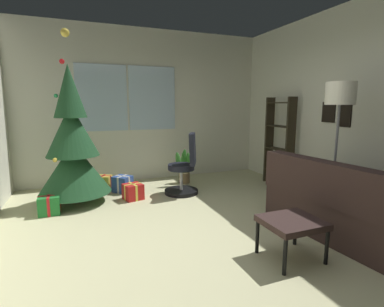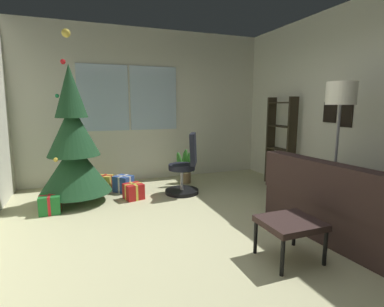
{
  "view_description": "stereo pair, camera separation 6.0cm",
  "coord_description": "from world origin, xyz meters",
  "px_view_note": "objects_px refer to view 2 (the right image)",
  "views": [
    {
      "loc": [
        -1.26,
        -2.68,
        1.47
      ],
      "look_at": [
        0.22,
        1.08,
        0.79
      ],
      "focal_mm": 27.2,
      "sensor_mm": 36.0,
      "label": 1
    },
    {
      "loc": [
        -1.21,
        -2.7,
        1.47
      ],
      "look_at": [
        0.22,
        1.08,
        0.79
      ],
      "focal_mm": 27.2,
      "sensor_mm": 36.0,
      "label": 2
    }
  ],
  "objects_px": {
    "gift_box_green": "(50,204)",
    "office_chair": "(185,170)",
    "bookshelf": "(280,148)",
    "gift_box_blue": "(123,184)",
    "gift_box_red": "(134,191)",
    "floor_lamp": "(340,103)",
    "gift_box_gold": "(104,183)",
    "couch": "(361,213)",
    "potted_plant": "(186,167)",
    "footstool": "(290,225)",
    "holiday_tree": "(74,148)"
  },
  "relations": [
    {
      "from": "holiday_tree",
      "to": "gift_box_green",
      "type": "relative_size",
      "value": 8.59
    },
    {
      "from": "gift_box_blue",
      "to": "gift_box_green",
      "type": "bearing_deg",
      "value": -148.59
    },
    {
      "from": "potted_plant",
      "to": "gift_box_red",
      "type": "bearing_deg",
      "value": -150.35
    },
    {
      "from": "holiday_tree",
      "to": "potted_plant",
      "type": "xyz_separation_m",
      "value": [
        1.93,
        0.47,
        -0.53
      ]
    },
    {
      "from": "gift_box_gold",
      "to": "potted_plant",
      "type": "relative_size",
      "value": 0.52
    },
    {
      "from": "gift_box_red",
      "to": "floor_lamp",
      "type": "xyz_separation_m",
      "value": [
        2.32,
        -1.68,
        1.36
      ]
    },
    {
      "from": "office_chair",
      "to": "floor_lamp",
      "type": "height_order",
      "value": "floor_lamp"
    },
    {
      "from": "footstool",
      "to": "gift_box_green",
      "type": "height_order",
      "value": "footstool"
    },
    {
      "from": "floor_lamp",
      "to": "gift_box_gold",
      "type": "bearing_deg",
      "value": 139.43
    },
    {
      "from": "office_chair",
      "to": "floor_lamp",
      "type": "bearing_deg",
      "value": -48.92
    },
    {
      "from": "holiday_tree",
      "to": "gift_box_red",
      "type": "distance_m",
      "value": 1.11
    },
    {
      "from": "gift_box_green",
      "to": "office_chair",
      "type": "distance_m",
      "value": 2.06
    },
    {
      "from": "gift_box_red",
      "to": "office_chair",
      "type": "distance_m",
      "value": 0.9
    },
    {
      "from": "footstool",
      "to": "gift_box_gold",
      "type": "relative_size",
      "value": 1.61
    },
    {
      "from": "holiday_tree",
      "to": "gift_box_red",
      "type": "bearing_deg",
      "value": -10.58
    },
    {
      "from": "potted_plant",
      "to": "bookshelf",
      "type": "bearing_deg",
      "value": -26.05
    },
    {
      "from": "gift_box_red",
      "to": "gift_box_blue",
      "type": "height_order",
      "value": "gift_box_blue"
    },
    {
      "from": "couch",
      "to": "gift_box_green",
      "type": "xyz_separation_m",
      "value": [
        -3.26,
        2.09,
        -0.18
      ]
    },
    {
      "from": "footstool",
      "to": "bookshelf",
      "type": "distance_m",
      "value": 2.73
    },
    {
      "from": "footstool",
      "to": "potted_plant",
      "type": "height_order",
      "value": "potted_plant"
    },
    {
      "from": "floor_lamp",
      "to": "potted_plant",
      "type": "xyz_separation_m",
      "value": [
        -1.23,
        2.31,
        -1.18
      ]
    },
    {
      "from": "couch",
      "to": "floor_lamp",
      "type": "distance_m",
      "value": 1.35
    },
    {
      "from": "holiday_tree",
      "to": "gift_box_gold",
      "type": "distance_m",
      "value": 0.96
    },
    {
      "from": "gift_box_gold",
      "to": "bookshelf",
      "type": "distance_m",
      "value": 3.19
    },
    {
      "from": "gift_box_red",
      "to": "bookshelf",
      "type": "bearing_deg",
      "value": -2.95
    },
    {
      "from": "potted_plant",
      "to": "gift_box_blue",
      "type": "bearing_deg",
      "value": -172.07
    },
    {
      "from": "potted_plant",
      "to": "office_chair",
      "type": "bearing_deg",
      "value": -110.27
    },
    {
      "from": "gift_box_green",
      "to": "gift_box_gold",
      "type": "distance_m",
      "value": 1.14
    },
    {
      "from": "holiday_tree",
      "to": "gift_box_blue",
      "type": "xyz_separation_m",
      "value": [
        0.74,
        0.3,
        -0.7
      ]
    },
    {
      "from": "gift_box_gold",
      "to": "gift_box_blue",
      "type": "relative_size",
      "value": 0.89
    },
    {
      "from": "gift_box_red",
      "to": "gift_box_blue",
      "type": "distance_m",
      "value": 0.47
    },
    {
      "from": "couch",
      "to": "gift_box_red",
      "type": "bearing_deg",
      "value": 132.36
    },
    {
      "from": "couch",
      "to": "potted_plant",
      "type": "height_order",
      "value": "couch"
    },
    {
      "from": "footstool",
      "to": "holiday_tree",
      "type": "bearing_deg",
      "value": 127.53
    },
    {
      "from": "couch",
      "to": "footstool",
      "type": "distance_m",
      "value": 1.0
    },
    {
      "from": "gift_box_green",
      "to": "floor_lamp",
      "type": "distance_m",
      "value": 4.03
    },
    {
      "from": "gift_box_red",
      "to": "floor_lamp",
      "type": "distance_m",
      "value": 3.17
    },
    {
      "from": "couch",
      "to": "office_chair",
      "type": "height_order",
      "value": "office_chair"
    },
    {
      "from": "gift_box_gold",
      "to": "floor_lamp",
      "type": "distance_m",
      "value": 3.82
    },
    {
      "from": "gift_box_green",
      "to": "gift_box_red",
      "type": "bearing_deg",
      "value": 9.63
    },
    {
      "from": "holiday_tree",
      "to": "gift_box_green",
      "type": "bearing_deg",
      "value": -133.61
    },
    {
      "from": "footstool",
      "to": "gift_box_gold",
      "type": "height_order",
      "value": "footstool"
    },
    {
      "from": "office_chair",
      "to": "potted_plant",
      "type": "xyz_separation_m",
      "value": [
        0.23,
        0.63,
        -0.08
      ]
    },
    {
      "from": "gift_box_gold",
      "to": "couch",
      "type": "bearing_deg",
      "value": -49.75
    },
    {
      "from": "footstool",
      "to": "office_chair",
      "type": "bearing_deg",
      "value": 95.63
    },
    {
      "from": "gift_box_green",
      "to": "office_chair",
      "type": "bearing_deg",
      "value": 5.35
    },
    {
      "from": "gift_box_green",
      "to": "floor_lamp",
      "type": "relative_size",
      "value": 0.17
    },
    {
      "from": "floor_lamp",
      "to": "footstool",
      "type": "bearing_deg",
      "value": -151.48
    },
    {
      "from": "bookshelf",
      "to": "gift_box_blue",
      "type": "bearing_deg",
      "value": 167.79
    },
    {
      "from": "footstool",
      "to": "floor_lamp",
      "type": "height_order",
      "value": "floor_lamp"
    }
  ]
}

